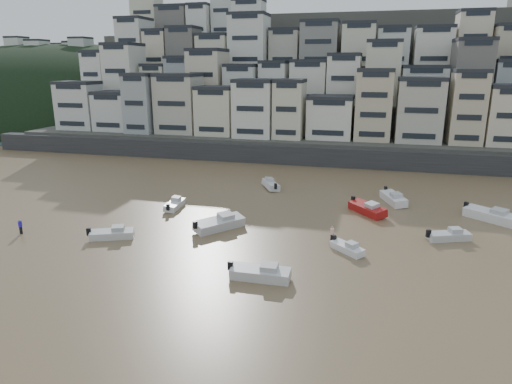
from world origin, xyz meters
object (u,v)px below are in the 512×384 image
(boat_i, at_px, (393,197))
(person_pink, at_px, (332,234))
(person_blue, at_px, (20,226))
(boat_d, at_px, (449,234))
(boat_b, at_px, (347,247))
(boat_c, at_px, (219,222))
(boat_g, at_px, (491,214))
(boat_f, at_px, (175,203))
(boat_e, at_px, (367,207))
(boat_a, at_px, (260,271))
(boat_h, at_px, (271,183))
(boat_j, at_px, (112,233))

(boat_i, height_order, person_pink, person_pink)
(person_blue, bearing_deg, boat_d, 12.20)
(boat_i, xyz_separation_m, person_pink, (-6.79, -16.53, 0.01))
(boat_b, relative_size, boat_c, 0.65)
(boat_g, bearing_deg, boat_b, -100.81)
(boat_c, height_order, boat_f, boat_c)
(boat_c, bearing_deg, boat_f, 91.84)
(boat_d, bearing_deg, boat_g, 32.43)
(boat_b, distance_m, person_blue, 36.07)
(boat_e, relative_size, boat_i, 0.97)
(boat_a, xyz_separation_m, boat_c, (-7.65, 11.14, 0.11))
(boat_c, height_order, boat_g, boat_g)
(boat_h, xyz_separation_m, boat_i, (17.99, -3.25, 0.11))
(boat_a, bearing_deg, boat_g, 42.93)
(boat_b, height_order, boat_j, boat_j)
(boat_d, bearing_deg, boat_h, 123.84)
(boat_a, relative_size, boat_c, 0.88)
(boat_c, bearing_deg, boat_d, -44.59)
(boat_j, bearing_deg, boat_b, -17.18)
(boat_c, height_order, boat_e, boat_c)
(boat_h, height_order, boat_j, boat_h)
(boat_a, bearing_deg, boat_d, 38.43)
(boat_b, xyz_separation_m, boat_e, (1.65, 13.21, 0.26))
(boat_d, xyz_separation_m, boat_i, (-5.41, 12.87, 0.18))
(boat_a, distance_m, boat_f, 23.57)
(boat_e, height_order, boat_f, boat_e)
(boat_h, bearing_deg, boat_d, -152.97)
(boat_i, bearing_deg, boat_f, -90.57)
(boat_a, height_order, boat_i, boat_i)
(boat_g, bearing_deg, boat_i, -165.12)
(boat_c, distance_m, boat_d, 25.31)
(boat_h, relative_size, person_blue, 3.15)
(boat_h, bearing_deg, boat_g, -133.86)
(boat_j, distance_m, person_blue, 10.80)
(boat_f, bearing_deg, person_pink, -111.39)
(boat_e, xyz_separation_m, boat_g, (14.60, 0.95, 0.08))
(boat_c, relative_size, boat_e, 1.08)
(boat_e, distance_m, boat_i, 6.69)
(person_pink, bearing_deg, boat_b, -54.04)
(boat_f, xyz_separation_m, person_pink, (21.26, -6.70, 0.19))
(boat_a, bearing_deg, boat_b, 48.33)
(boat_e, relative_size, boat_g, 0.91)
(boat_c, distance_m, boat_j, 11.86)
(boat_e, relative_size, boat_j, 1.21)
(boat_d, distance_m, boat_f, 33.60)
(boat_a, bearing_deg, boat_j, 162.19)
(boat_c, xyz_separation_m, person_blue, (-21.17, -6.87, -0.03))
(boat_c, xyz_separation_m, boat_e, (16.35, 10.22, -0.06))
(boat_j, bearing_deg, boat_a, -40.13)
(boat_d, height_order, boat_g, boat_g)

